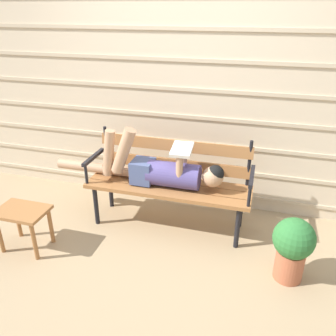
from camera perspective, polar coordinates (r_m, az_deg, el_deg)
ground_plane at (r=3.42m, az=-0.24°, el=-9.79°), size 12.00×12.00×0.00m
house_siding at (r=3.46m, az=2.60°, el=13.10°), size 4.94×0.08×2.47m
park_bench at (r=3.26m, az=0.32°, el=-1.62°), size 1.55×0.45×0.88m
reclining_person at (r=3.18m, az=-1.69°, el=-0.25°), size 1.69×0.26×0.56m
footstool at (r=3.24m, az=-22.97°, el=-7.57°), size 0.44×0.30×0.39m
potted_plant at (r=2.85m, az=20.00°, el=-12.07°), size 0.32×0.32×0.54m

